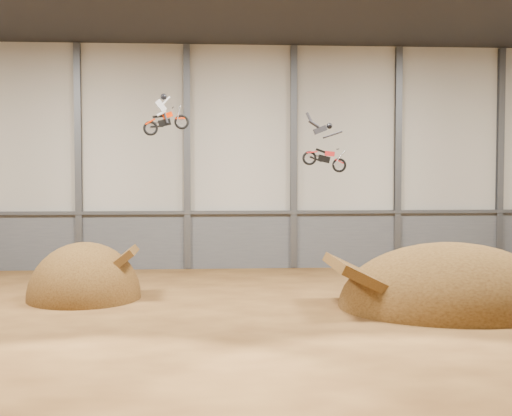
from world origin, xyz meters
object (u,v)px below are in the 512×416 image
Objects in this scene: takeoff_ramp at (84,298)px; landing_ramp at (451,307)px; fmx_rider_b at (323,143)px; fmx_rider_a at (168,111)px.

landing_ramp reaches higher than takeoff_ramp.
fmx_rider_b is (-5.46, 2.43, 7.47)m from landing_ramp.
takeoff_ramp is 0.62× the size of landing_ramp.
fmx_rider_a is 0.79× the size of fmx_rider_b.
fmx_rider_b is at bearing 156.04° from landing_ramp.
fmx_rider_b reaches higher than takeoff_ramp.
takeoff_ramp is 17.24m from landing_ramp.
fmx_rider_a is at bearing 172.80° from fmx_rider_b.
fmx_rider_a is at bearing 2.30° from takeoff_ramp.
fmx_rider_a is (-12.84, 3.66, 9.02)m from landing_ramp.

